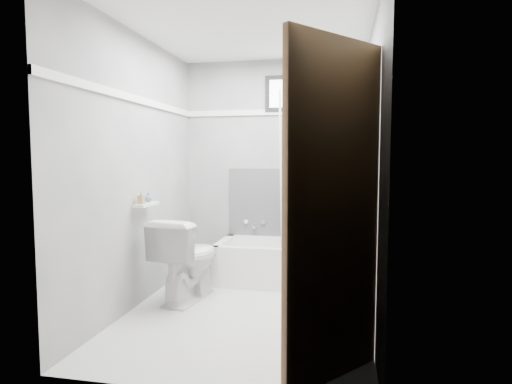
% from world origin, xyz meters
% --- Properties ---
extents(floor, '(2.60, 2.60, 0.00)m').
position_xyz_m(floor, '(0.00, 0.00, 0.00)').
color(floor, white).
rests_on(floor, ground).
extents(ceiling, '(2.60, 2.60, 0.00)m').
position_xyz_m(ceiling, '(0.00, 0.00, 2.40)').
color(ceiling, silver).
rests_on(ceiling, floor).
extents(wall_back, '(2.00, 0.02, 2.40)m').
position_xyz_m(wall_back, '(0.00, 1.30, 1.20)').
color(wall_back, slate).
rests_on(wall_back, floor).
extents(wall_front, '(2.00, 0.02, 2.40)m').
position_xyz_m(wall_front, '(0.00, -1.30, 1.20)').
color(wall_front, slate).
rests_on(wall_front, floor).
extents(wall_left, '(0.02, 2.60, 2.40)m').
position_xyz_m(wall_left, '(-1.00, 0.00, 1.20)').
color(wall_left, slate).
rests_on(wall_left, floor).
extents(wall_right, '(0.02, 2.60, 2.40)m').
position_xyz_m(wall_right, '(1.00, 0.00, 1.20)').
color(wall_right, slate).
rests_on(wall_right, floor).
extents(bathtub, '(1.50, 0.70, 0.42)m').
position_xyz_m(bathtub, '(0.23, 0.93, 0.21)').
color(bathtub, white).
rests_on(bathtub, floor).
extents(office_chair, '(0.68, 0.68, 1.11)m').
position_xyz_m(office_chair, '(0.63, 0.96, 0.68)').
color(office_chair, slate).
rests_on(office_chair, bathtub).
extents(toilet, '(0.55, 0.83, 0.76)m').
position_xyz_m(toilet, '(-0.62, 0.21, 0.38)').
color(toilet, white).
rests_on(toilet, floor).
extents(door, '(0.78, 0.78, 2.00)m').
position_xyz_m(door, '(0.98, -1.28, 1.00)').
color(door, '#512E1E').
rests_on(door, floor).
extents(window, '(0.66, 0.04, 0.40)m').
position_xyz_m(window, '(0.25, 1.29, 2.02)').
color(window, black).
rests_on(window, wall_back).
extents(backerboard, '(1.50, 0.02, 0.78)m').
position_xyz_m(backerboard, '(0.25, 1.29, 0.80)').
color(backerboard, '#4C4C4F').
rests_on(backerboard, wall_back).
extents(trim_back, '(2.00, 0.02, 0.06)m').
position_xyz_m(trim_back, '(0.00, 1.29, 1.82)').
color(trim_back, white).
rests_on(trim_back, wall_back).
extents(trim_left, '(0.02, 2.60, 0.06)m').
position_xyz_m(trim_left, '(-0.99, 0.00, 1.82)').
color(trim_left, white).
rests_on(trim_left, wall_left).
extents(pole, '(0.02, 0.30, 1.93)m').
position_xyz_m(pole, '(0.13, 1.06, 1.05)').
color(pole, white).
rests_on(pole, bathtub).
extents(shelf, '(0.10, 0.32, 0.02)m').
position_xyz_m(shelf, '(-0.93, 0.03, 0.90)').
color(shelf, silver).
rests_on(shelf, wall_left).
extents(soap_bottle_a, '(0.05, 0.05, 0.11)m').
position_xyz_m(soap_bottle_a, '(-0.94, -0.05, 0.97)').
color(soap_bottle_a, olive).
rests_on(soap_bottle_a, shelf).
extents(soap_bottle_b, '(0.09, 0.09, 0.08)m').
position_xyz_m(soap_bottle_b, '(-0.94, 0.09, 0.96)').
color(soap_bottle_b, '#496487').
rests_on(soap_bottle_b, shelf).
extents(faucet, '(0.26, 0.10, 0.16)m').
position_xyz_m(faucet, '(-0.20, 1.27, 0.55)').
color(faucet, silver).
rests_on(faucet, wall_back).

